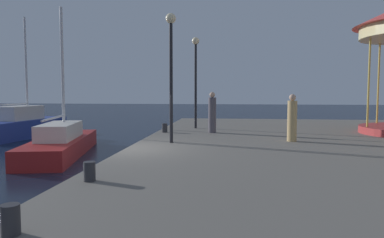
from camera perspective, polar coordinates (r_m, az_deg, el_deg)
The scene contains 11 objects.
ground_plane at distance 12.16m, azimuth -10.09°, elevation -8.16°, with size 120.00×120.00×0.00m, color black.
quay_dock at distance 12.37m, azimuth 27.03°, elevation -6.48°, with size 15.48×25.38×0.80m, color slate.
sailboat_red at distance 15.81m, azimuth -19.85°, elevation -3.53°, with size 3.08×6.80×6.09m.
sailboat_blue at distance 22.82m, azimuth -25.08°, elevation -0.86°, with size 2.78×5.79×6.83m.
lamp_post_mid_promenade at distance 12.88m, azimuth -3.31°, elevation 9.90°, with size 0.36×0.36×4.52m.
lamp_post_far_end at distance 17.85m, azimuth 0.57°, elevation 8.21°, with size 0.36×0.36×4.42m.
bollard_south at distance 16.15m, azimuth -4.30°, elevation -1.39°, with size 0.24×0.24×0.40m, color #2D2D33.
bollard_center at distance 5.34m, azimuth -26.54°, elevation -13.95°, with size 0.24×0.24×0.40m, color #2D2D33.
bollard_north at distance 7.78m, azimuth -15.75°, elevation -7.90°, with size 0.24×0.24×0.40m, color #2D2D33.
person_mid_promenade at distance 13.70m, azimuth 15.40°, elevation -0.05°, with size 0.34×0.34×1.72m.
person_far_corner at distance 15.96m, azimuth 3.18°, elevation 0.84°, with size 0.34×0.34×1.79m.
Camera 1 is at (3.43, -11.37, 2.64)m, focal length 34.08 mm.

